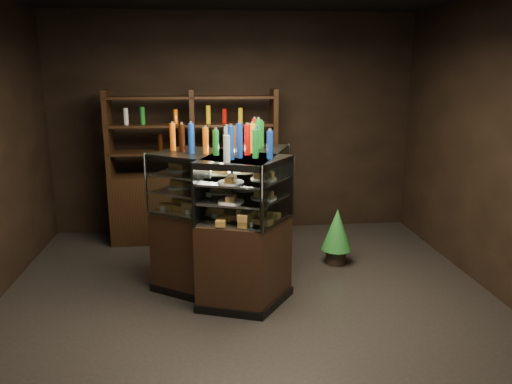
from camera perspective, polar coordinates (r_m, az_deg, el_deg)
ground at (r=4.98m, az=-0.65°, el=-12.96°), size 5.00×5.00×0.00m
room_shell at (r=4.46m, az=-0.71°, el=9.90°), size 5.02×5.02×3.01m
display_case at (r=5.14m, az=-2.63°, el=-6.21°), size 1.54×1.48×1.46m
food_display at (r=4.96m, az=-2.68°, el=-0.01°), size 1.11×1.23×0.45m
bottles_top at (r=4.87m, az=-2.78°, el=6.06°), size 0.96×1.09×0.30m
potted_conifer at (r=5.92m, az=9.25°, el=-4.14°), size 0.36×0.36×0.76m
back_shelving at (r=6.68m, az=-7.04°, el=-0.37°), size 2.19×0.45×2.00m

